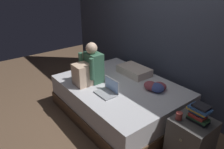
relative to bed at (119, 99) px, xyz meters
The scene contains 10 objects.
ground_plane 0.45m from the bed, 56.31° to the right, with size 8.00×8.00×0.00m, color brown.
wall_back 1.43m from the bed, 77.47° to the left, with size 5.60×0.10×2.70m, color #383D4C.
bed is the anchor object (origin of this frame).
nightstand 1.30m from the bed, ahead, with size 0.44×0.46×0.58m.
person_sitting 0.71m from the bed, 136.32° to the right, with size 0.39×0.44×0.66m.
laptop 0.47m from the bed, 70.07° to the right, with size 0.32×0.23×0.22m.
pillow 0.58m from the bed, 108.03° to the left, with size 0.56×0.36×0.13m, color beige.
book_stack 1.39m from the bed, ahead, with size 0.25×0.17×0.22m.
mug 1.23m from the bed, ahead, with size 0.08×0.08×0.09m, color #933833.
clothes_pile 0.65m from the bed, 32.51° to the left, with size 0.32×0.30×0.13m.
Camera 1 is at (2.08, -1.62, 2.08)m, focal length 33.79 mm.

